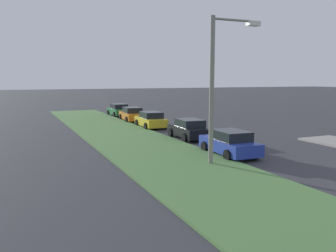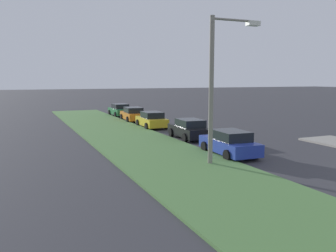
% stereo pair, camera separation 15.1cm
% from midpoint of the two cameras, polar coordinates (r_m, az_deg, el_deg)
% --- Properties ---
extents(grass_median, '(60.00, 6.00, 0.12)m').
position_cam_midpoint_polar(grass_median, '(21.26, -2.37, -4.21)').
color(grass_median, '#517F42').
rests_on(grass_median, ground).
extents(parked_car_blue, '(4.38, 2.18, 1.47)m').
position_cam_midpoint_polar(parked_car_blue, '(20.79, 9.74, -2.74)').
color(parked_car_blue, '#23389E').
rests_on(parked_car_blue, ground).
extents(parked_car_black, '(4.39, 2.20, 1.47)m').
position_cam_midpoint_polar(parked_car_black, '(26.23, 3.23, -0.50)').
color(parked_car_black, black).
rests_on(parked_car_black, ground).
extents(parked_car_yellow, '(4.37, 2.15, 1.47)m').
position_cam_midpoint_polar(parked_car_yellow, '(32.14, -2.93, 0.99)').
color(parked_car_yellow, gold).
rests_on(parked_car_yellow, ground).
extents(parked_car_orange, '(4.39, 2.20, 1.47)m').
position_cam_midpoint_polar(parked_car_orange, '(37.41, -5.96, 1.90)').
color(parked_car_orange, orange).
rests_on(parked_car_orange, ground).
extents(parked_car_green, '(4.31, 2.04, 1.47)m').
position_cam_midpoint_polar(parked_car_green, '(42.73, -8.10, 2.57)').
color(parked_car_green, '#1E6B38').
rests_on(parked_car_green, ground).
extents(streetlight, '(0.37, 2.87, 7.50)m').
position_cam_midpoint_polar(streetlight, '(18.06, 7.85, 7.46)').
color(streetlight, gray).
rests_on(streetlight, ground).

